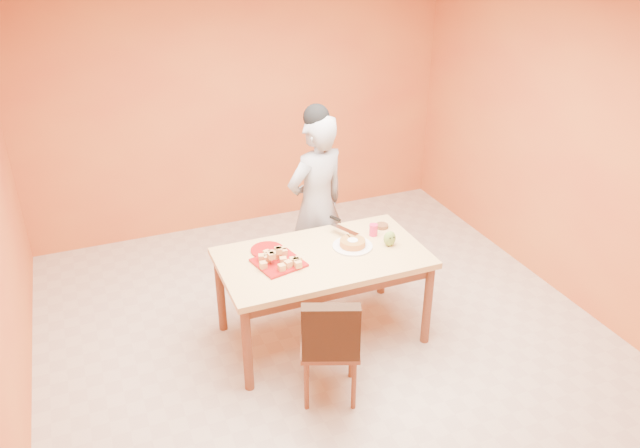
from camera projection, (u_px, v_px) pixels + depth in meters
name	position (u px, v px, depth m)	size (l,w,h in m)	color
floor	(335.00, 350.00, 5.00)	(5.00, 5.00, 0.00)	beige
wall_back	(241.00, 103.00, 6.44)	(4.50, 4.50, 0.00)	orange
wall_right	(587.00, 154.00, 5.13)	(5.00, 5.00, 0.00)	orange
dining_table	(323.00, 266.00, 4.87)	(1.60, 0.90, 0.76)	#E9B67A
dining_chair	(331.00, 343.00, 4.34)	(0.54, 0.60, 0.89)	brown
pastry_pile	(278.00, 256.00, 4.68)	(0.30, 0.30, 0.10)	#E4BA61
person	(317.00, 206.00, 5.45)	(0.61, 0.40, 1.66)	gray
pastry_platter	(279.00, 263.00, 4.70)	(0.33, 0.33, 0.02)	maroon
red_dinner_plate	(267.00, 250.00, 4.88)	(0.26, 0.26, 0.02)	maroon
white_cake_plate	(353.00, 246.00, 4.94)	(0.32, 0.32, 0.01)	silver
sponge_cake	(353.00, 243.00, 4.93)	(0.20, 0.20, 0.05)	#D07035
cake_server	(345.00, 230.00, 5.06)	(0.05, 0.28, 0.01)	silver
egg_ornament	(390.00, 239.00, 4.93)	(0.10, 0.08, 0.13)	olive
magenta_glass	(373.00, 230.00, 5.09)	(0.07, 0.07, 0.10)	#D6204E
checker_tin	(382.00, 226.00, 5.23)	(0.10, 0.10, 0.03)	#371D0F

